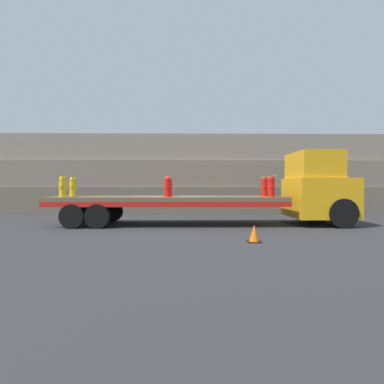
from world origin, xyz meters
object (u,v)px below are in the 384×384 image
Objects in this scene: fire_hydrant_red_near_2 at (271,187)px; traffic_cone at (254,234)px; truck_cab at (319,189)px; flatbed_trailer at (154,202)px; fire_hydrant_yellow_far_0 at (73,187)px; fire_hydrant_red_far_2 at (264,187)px; fire_hydrant_red_near_1 at (168,187)px; fire_hydrant_red_far_1 at (169,187)px; fire_hydrant_yellow_near_0 at (63,187)px.

fire_hydrant_red_near_2 is 4.00m from traffic_cone.
flatbed_trailer is (-7.03, 0.00, -0.52)m from truck_cab.
fire_hydrant_yellow_far_0 is 1.00× the size of fire_hydrant_red_far_2.
fire_hydrant_red_near_1 is at bearing -165.71° from fire_hydrant_red_far_2.
fire_hydrant_red_near_1 and fire_hydrant_red_far_1 have the same top height.
fire_hydrant_red_near_1 is at bearing 180.00° from fire_hydrant_red_near_2.
truck_cab is 5.58m from traffic_cone.
flatbed_trailer is 11.50× the size of fire_hydrant_yellow_near_0.
fire_hydrant_yellow_near_0 is 1.00× the size of fire_hydrant_red_far_1.
fire_hydrant_red_far_2 is at bearing 0.00° from fire_hydrant_red_far_1.
fire_hydrant_red_far_2 is at bearing 72.02° from traffic_cone.
fire_hydrant_red_far_1 and fire_hydrant_red_far_2 have the same top height.
fire_hydrant_red_near_2 is 1.67× the size of traffic_cone.
fire_hydrant_red_near_1 is 1.00× the size of fire_hydrant_red_far_1.
fire_hydrant_yellow_far_0 is 4.34m from fire_hydrant_red_near_1.
traffic_cone is at bearing -113.02° from fire_hydrant_red_near_2.
truck_cab reaches higher than fire_hydrant_red_far_1.
fire_hydrant_yellow_far_0 is at bearing 172.74° from fire_hydrant_red_near_2.
fire_hydrant_red_near_1 is (-6.41, -0.54, 0.10)m from truck_cab.
flatbed_trailer is at bearing 8.50° from fire_hydrant_yellow_near_0.
fire_hydrant_red_near_1 is at bearing -90.00° from fire_hydrant_red_far_1.
fire_hydrant_red_near_1 is 1.00× the size of fire_hydrant_red_near_2.
fire_hydrant_yellow_near_0 is at bearing 180.00° from fire_hydrant_red_near_1.
fire_hydrant_red_near_2 is at bearing 66.98° from traffic_cone.
fire_hydrant_red_far_1 is at bearing 90.00° from fire_hydrant_red_near_1.
traffic_cone is at bearing -58.94° from fire_hydrant_red_far_1.
fire_hydrant_red_far_2 reaches higher than flatbed_trailer.
truck_cab is at bearing -13.65° from fire_hydrant_red_far_2.
fire_hydrant_red_near_2 is (-2.21, -0.54, 0.10)m from truck_cab.
fire_hydrant_red_far_1 is 5.47m from traffic_cone.
fire_hydrant_red_far_2 is (4.21, 0.00, 0.00)m from fire_hydrant_red_far_1.
fire_hydrant_yellow_near_0 is (-3.59, -0.54, 0.63)m from flatbed_trailer.
flatbed_trailer is at bearing -139.17° from fire_hydrant_red_far_1.
fire_hydrant_red_far_1 is at bearing 121.06° from traffic_cone.
fire_hydrant_yellow_far_0 is 4.21m from fire_hydrant_red_far_1.
fire_hydrant_red_far_1 is (0.00, 1.07, 0.00)m from fire_hydrant_red_near_1.
fire_hydrant_red_far_1 is 4.21m from fire_hydrant_red_far_2.
fire_hydrant_yellow_near_0 is 8.48m from fire_hydrant_red_far_2.
fire_hydrant_red_near_2 is at bearing -14.29° from fire_hydrant_red_far_1.
fire_hydrant_yellow_far_0 is (0.00, 1.07, 0.00)m from fire_hydrant_yellow_near_0.
fire_hydrant_yellow_far_0 is 1.00× the size of fire_hydrant_red_near_1.
flatbed_trailer reaches higher than traffic_cone.
fire_hydrant_yellow_far_0 reaches higher than flatbed_trailer.
fire_hydrant_red_far_2 is at bearing 90.00° from fire_hydrant_red_near_2.
flatbed_trailer is 11.50× the size of fire_hydrant_red_near_2.
fire_hydrant_red_far_2 is (8.41, 0.00, 0.00)m from fire_hydrant_yellow_far_0.
truck_cab is 2.27m from fire_hydrant_red_far_2.
flatbed_trailer is 1.03m from fire_hydrant_red_near_1.
fire_hydrant_yellow_far_0 is 8.40m from traffic_cone.
flatbed_trailer is 3.68m from fire_hydrant_yellow_far_0.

